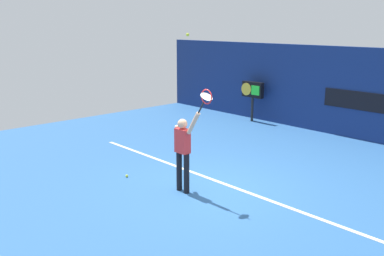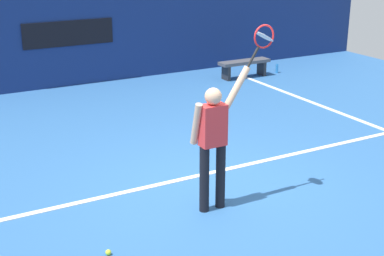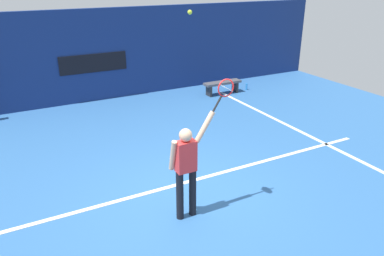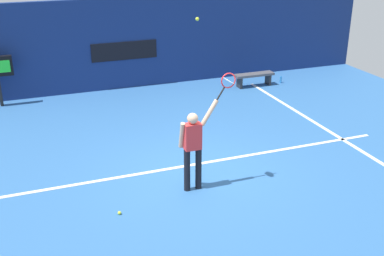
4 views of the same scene
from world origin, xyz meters
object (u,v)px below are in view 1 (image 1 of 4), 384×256
(spare_ball, at_px, (127,176))
(tennis_player, at_px, (183,149))
(scoreboard_clock, at_px, (253,91))
(tennis_racket, at_px, (206,98))
(tennis_ball, at_px, (188,35))

(spare_ball, bearing_deg, tennis_player, 14.41)
(tennis_player, height_order, scoreboard_clock, tennis_player)
(tennis_racket, height_order, tennis_ball, tennis_ball)
(tennis_player, bearing_deg, spare_ball, -165.59)
(tennis_ball, xyz_separation_m, scoreboard_clock, (-3.81, 6.78, -2.32))
(tennis_ball, relative_size, scoreboard_clock, 0.04)
(tennis_ball, relative_size, spare_ball, 1.00)
(tennis_racket, distance_m, spare_ball, 3.27)
(tennis_player, relative_size, scoreboard_clock, 1.25)
(tennis_ball, bearing_deg, tennis_player, -152.70)
(tennis_racket, relative_size, spare_ball, 8.84)
(tennis_player, xyz_separation_m, scoreboard_clock, (-3.70, 6.83, 0.17))
(tennis_racket, bearing_deg, tennis_ball, 174.69)
(tennis_player, bearing_deg, tennis_racket, -0.34)
(spare_ball, bearing_deg, tennis_racket, 10.04)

